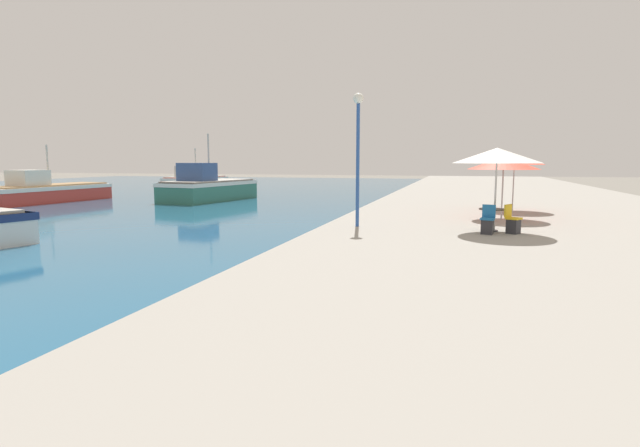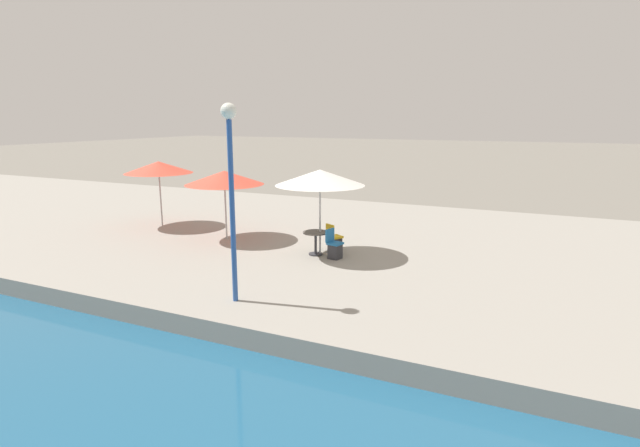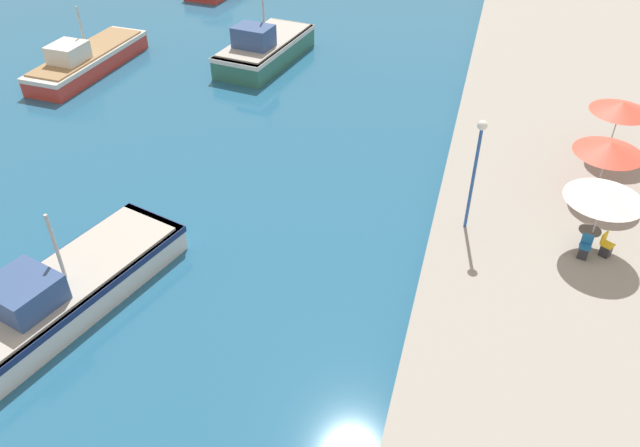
{
  "view_description": "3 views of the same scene",
  "coord_description": "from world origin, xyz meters",
  "px_view_note": "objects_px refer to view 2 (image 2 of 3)",
  "views": [
    {
      "loc": [
        4.67,
        3.17,
        2.79
      ],
      "look_at": [
        1.5,
        14.44,
        1.32
      ],
      "focal_mm": 28.0,
      "sensor_mm": 36.0,
      "label": 1
    },
    {
      "loc": [
        -8.04,
        13.65,
        4.77
      ],
      "look_at": [
        5.76,
        20.04,
        1.52
      ],
      "focal_mm": 28.0,
      "sensor_mm": 36.0,
      "label": 2
    },
    {
      "loc": [
        1.11,
        0.04,
        15.12
      ],
      "look_at": [
        -4.0,
        18.0,
        1.12
      ],
      "focal_mm": 35.0,
      "sensor_mm": 36.0,
      "label": 3
    }
  ],
  "objects_px": {
    "cafe_chair_left": "(334,248)",
    "cafe_chair_right": "(334,242)",
    "cafe_table": "(316,238)",
    "lamppost": "(231,170)",
    "cafe_umbrella_pink": "(320,178)",
    "cafe_umbrella_white": "(224,178)",
    "cafe_umbrella_striped": "(159,167)"
  },
  "relations": [
    {
      "from": "cafe_umbrella_white",
      "to": "cafe_table",
      "type": "height_order",
      "value": "cafe_umbrella_white"
    },
    {
      "from": "cafe_umbrella_striped",
      "to": "cafe_table",
      "type": "height_order",
      "value": "cafe_umbrella_striped"
    },
    {
      "from": "lamppost",
      "to": "cafe_umbrella_pink",
      "type": "bearing_deg",
      "value": -1.41
    },
    {
      "from": "cafe_chair_left",
      "to": "cafe_chair_right",
      "type": "height_order",
      "value": "same"
    },
    {
      "from": "cafe_chair_right",
      "to": "lamppost",
      "type": "distance_m",
      "value": 5.77
    },
    {
      "from": "cafe_umbrella_pink",
      "to": "cafe_umbrella_striped",
      "type": "distance_m",
      "value": 7.64
    },
    {
      "from": "cafe_umbrella_striped",
      "to": "cafe_chair_left",
      "type": "height_order",
      "value": "cafe_umbrella_striped"
    },
    {
      "from": "cafe_chair_right",
      "to": "cafe_chair_left",
      "type": "bearing_deg",
      "value": -35.28
    },
    {
      "from": "cafe_umbrella_pink",
      "to": "cafe_chair_left",
      "type": "distance_m",
      "value": 2.21
    },
    {
      "from": "cafe_umbrella_white",
      "to": "cafe_chair_left",
      "type": "bearing_deg",
      "value": -99.32
    },
    {
      "from": "cafe_umbrella_pink",
      "to": "lamppost",
      "type": "xyz_separation_m",
      "value": [
        -4.52,
        0.11,
        0.65
      ]
    },
    {
      "from": "cafe_table",
      "to": "cafe_chair_right",
      "type": "distance_m",
      "value": 0.75
    },
    {
      "from": "cafe_table",
      "to": "cafe_chair_right",
      "type": "bearing_deg",
      "value": -31.41
    },
    {
      "from": "cafe_umbrella_white",
      "to": "cafe_table",
      "type": "xyz_separation_m",
      "value": [
        -0.59,
        -3.79,
        -1.65
      ]
    },
    {
      "from": "cafe_umbrella_striped",
      "to": "cafe_chair_right",
      "type": "xyz_separation_m",
      "value": [
        -0.71,
        -7.8,
        -2.01
      ]
    },
    {
      "from": "cafe_umbrella_pink",
      "to": "cafe_umbrella_white",
      "type": "relative_size",
      "value": 1.01
    },
    {
      "from": "cafe_chair_right",
      "to": "cafe_umbrella_striped",
      "type": "bearing_deg",
      "value": -153.79
    },
    {
      "from": "cafe_umbrella_pink",
      "to": "cafe_umbrella_striped",
      "type": "height_order",
      "value": "cafe_umbrella_pink"
    },
    {
      "from": "cafe_umbrella_striped",
      "to": "cafe_table",
      "type": "distance_m",
      "value": 7.75
    },
    {
      "from": "cafe_table",
      "to": "lamppost",
      "type": "height_order",
      "value": "lamppost"
    },
    {
      "from": "cafe_umbrella_pink",
      "to": "cafe_umbrella_white",
      "type": "xyz_separation_m",
      "value": [
        0.51,
        3.91,
        -0.25
      ]
    },
    {
      "from": "cafe_chair_left",
      "to": "lamppost",
      "type": "xyz_separation_m",
      "value": [
        -4.28,
        0.7,
        2.77
      ]
    },
    {
      "from": "cafe_umbrella_white",
      "to": "cafe_chair_left",
      "type": "height_order",
      "value": "cafe_umbrella_white"
    },
    {
      "from": "cafe_umbrella_white",
      "to": "lamppost",
      "type": "relative_size",
      "value": 0.6
    },
    {
      "from": "cafe_umbrella_pink",
      "to": "cafe_umbrella_white",
      "type": "distance_m",
      "value": 3.95
    },
    {
      "from": "cafe_chair_left",
      "to": "lamppost",
      "type": "distance_m",
      "value": 5.15
    },
    {
      "from": "lamppost",
      "to": "cafe_chair_left",
      "type": "bearing_deg",
      "value": -9.34
    },
    {
      "from": "cafe_table",
      "to": "cafe_chair_right",
      "type": "height_order",
      "value": "cafe_chair_right"
    },
    {
      "from": "cafe_umbrella_pink",
      "to": "cafe_umbrella_white",
      "type": "height_order",
      "value": "cafe_umbrella_pink"
    },
    {
      "from": "cafe_chair_right",
      "to": "cafe_table",
      "type": "bearing_deg",
      "value": -90.0
    },
    {
      "from": "cafe_umbrella_pink",
      "to": "lamppost",
      "type": "bearing_deg",
      "value": 178.59
    },
    {
      "from": "cafe_chair_left",
      "to": "lamppost",
      "type": "height_order",
      "value": "lamppost"
    }
  ]
}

